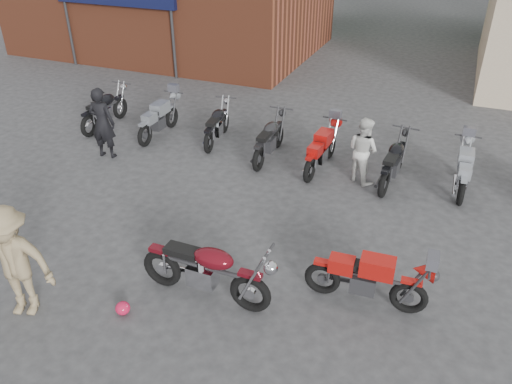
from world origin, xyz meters
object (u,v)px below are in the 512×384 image
at_px(row_bike_1, 159,117).
at_px(row_bike_3, 269,137).
at_px(person_dark, 102,123).
at_px(row_bike_0, 105,107).
at_px(helmet, 123,308).
at_px(row_bike_2, 217,123).
at_px(row_bike_4, 321,148).
at_px(row_bike_5, 394,159).
at_px(person_tan, 12,263).
at_px(vintage_motorcycle, 207,267).
at_px(row_bike_6, 464,168).
at_px(sportbike, 369,276).
at_px(person_light, 363,150).

distance_m(row_bike_1, row_bike_3, 3.29).
distance_m(person_dark, row_bike_0, 2.02).
bearing_deg(helmet, row_bike_2, 103.20).
bearing_deg(row_bike_4, row_bike_5, -85.94).
xyz_separation_m(row_bike_2, row_bike_5, (4.71, -0.49, 0.03)).
relative_size(helmet, row_bike_2, 0.12).
distance_m(person_dark, person_tan, 5.58).
distance_m(helmet, row_bike_1, 6.95).
relative_size(helmet, person_dark, 0.13).
relative_size(person_tan, row_bike_4, 1.00).
xyz_separation_m(vintage_motorcycle, person_dark, (-4.80, 3.74, 0.26)).
relative_size(vintage_motorcycle, person_tan, 1.15).
relative_size(row_bike_5, row_bike_6, 1.07).
relative_size(row_bike_0, row_bike_1, 1.05).
relative_size(row_bike_1, row_bike_2, 1.02).
bearing_deg(row_bike_1, helmet, -153.52).
relative_size(sportbike, row_bike_5, 0.95).
xyz_separation_m(row_bike_0, row_bike_4, (6.42, -0.21, -0.02)).
height_order(helmet, person_light, person_light).
height_order(vintage_motorcycle, row_bike_1, vintage_motorcycle).
bearing_deg(sportbike, row_bike_5, 90.76).
bearing_deg(row_bike_3, person_dark, 109.83).
distance_m(vintage_motorcycle, person_light, 5.13).
bearing_deg(row_bike_4, row_bike_2, 85.23).
height_order(person_light, row_bike_2, person_light).
xyz_separation_m(vintage_motorcycle, row_bike_2, (-2.59, 5.61, -0.10)).
bearing_deg(helmet, row_bike_3, 88.71).
xyz_separation_m(row_bike_2, row_bike_6, (6.20, -0.25, -0.00)).
bearing_deg(row_bike_0, sportbike, -118.59).
relative_size(person_tan, row_bike_3, 0.97).
bearing_deg(helmet, sportbike, 26.03).
bearing_deg(helmet, row_bike_0, 128.57).
relative_size(sportbike, row_bike_6, 1.02).
bearing_deg(row_bike_3, helmet, 177.59).
relative_size(helmet, person_light, 0.15).
xyz_separation_m(helmet, row_bike_1, (-3.15, 6.19, 0.45)).
height_order(sportbike, row_bike_2, sportbike).
relative_size(vintage_motorcycle, person_light, 1.42).
height_order(row_bike_3, row_bike_6, row_bike_3).
distance_m(vintage_motorcycle, row_bike_0, 8.03).
distance_m(person_dark, row_bike_1, 1.75).
bearing_deg(row_bike_3, person_light, -98.24).
relative_size(row_bike_3, row_bike_4, 1.03).
bearing_deg(row_bike_2, row_bike_0, 86.20).
bearing_deg(helmet, row_bike_5, 61.72).
height_order(person_dark, row_bike_6, person_dark).
bearing_deg(person_tan, row_bike_3, 58.45).
height_order(helmet, row_bike_6, row_bike_6).
distance_m(sportbike, person_tan, 5.44).
distance_m(vintage_motorcycle, row_bike_3, 5.30).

